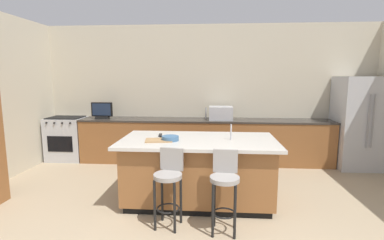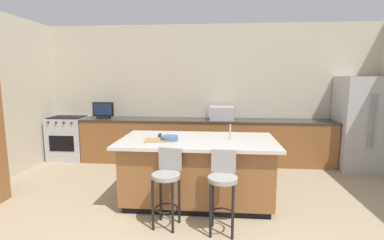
{
  "view_description": "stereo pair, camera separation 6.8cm",
  "coord_description": "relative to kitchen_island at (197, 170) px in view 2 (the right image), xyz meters",
  "views": [
    {
      "loc": [
        0.13,
        -2.1,
        1.8
      ],
      "look_at": [
        -0.23,
        2.66,
        1.08
      ],
      "focal_mm": 26.87,
      "sensor_mm": 36.0,
      "label": 1
    },
    {
      "loc": [
        0.19,
        -2.1,
        1.8
      ],
      "look_at": [
        -0.23,
        2.66,
        1.08
      ],
      "focal_mm": 26.87,
      "sensor_mm": 36.0,
      "label": 2
    }
  ],
  "objects": [
    {
      "name": "cutting_board",
      "position": [
        -0.54,
        -0.15,
        0.46
      ],
      "size": [
        0.4,
        0.31,
        0.02
      ],
      "primitive_type": "cube",
      "rotation": [
        0.0,
        0.0,
        0.15
      ],
      "color": "#A87F51",
      "rests_on": "kitchen_island"
    },
    {
      "name": "wall_back",
      "position": [
        0.08,
        2.33,
        0.97
      ],
      "size": [
        7.48,
        0.12,
        2.89
      ],
      "primitive_type": "cube",
      "color": "beige",
      "rests_on": "ground_plane"
    },
    {
      "name": "fruit_bowl",
      "position": [
        -0.38,
        -0.12,
        0.49
      ],
      "size": [
        0.23,
        0.23,
        0.06
      ],
      "primitive_type": "cylinder",
      "color": "#3F668C",
      "rests_on": "kitchen_island"
    },
    {
      "name": "sink_faucet_island",
      "position": [
        0.46,
        -0.0,
        0.56
      ],
      "size": [
        0.02,
        0.02,
        0.22
      ],
      "primitive_type": "cylinder",
      "color": "#B2B2B7",
      "rests_on": "kitchen_island"
    },
    {
      "name": "bar_stool_right",
      "position": [
        0.35,
        -0.79,
        0.1
      ],
      "size": [
        0.34,
        0.35,
        0.96
      ],
      "rotation": [
        0.0,
        0.0,
        -0.07
      ],
      "color": "gray",
      "rests_on": "ground_plane"
    },
    {
      "name": "tv_monitor",
      "position": [
        -2.14,
        1.89,
        0.6
      ],
      "size": [
        0.44,
        0.16,
        0.35
      ],
      "color": "black",
      "rests_on": "counter_back"
    },
    {
      "name": "bar_stool_left",
      "position": [
        -0.32,
        -0.7,
        0.09
      ],
      "size": [
        0.34,
        0.36,
        0.94
      ],
      "rotation": [
        0.0,
        0.0,
        -0.18
      ],
      "color": "gray",
      "rests_on": "ground_plane"
    },
    {
      "name": "microwave",
      "position": [
        0.36,
        1.95,
        0.58
      ],
      "size": [
        0.48,
        0.36,
        0.27
      ],
      "primitive_type": "cube",
      "color": "#B7BABF",
      "rests_on": "counter_back"
    },
    {
      "name": "tv_remote",
      "position": [
        -0.58,
        0.19,
        0.46
      ],
      "size": [
        0.07,
        0.17,
        0.02
      ],
      "primitive_type": "cube",
      "rotation": [
        0.0,
        0.0,
        0.13
      ],
      "color": "black",
      "rests_on": "kitchen_island"
    },
    {
      "name": "kitchen_island",
      "position": [
        0.0,
        0.0,
        0.0
      ],
      "size": [
        2.19,
        1.16,
        0.93
      ],
      "color": "black",
      "rests_on": "ground_plane"
    },
    {
      "name": "cell_phone",
      "position": [
        -0.53,
        0.09,
        0.46
      ],
      "size": [
        0.09,
        0.16,
        0.01
      ],
      "primitive_type": "cube",
      "rotation": [
        0.0,
        0.0,
        0.14
      ],
      "color": "black",
      "rests_on": "kitchen_island"
    },
    {
      "name": "counter_back",
      "position": [
        0.03,
        1.95,
        -0.01
      ],
      "size": [
        5.21,
        0.62,
        0.92
      ],
      "color": "brown",
      "rests_on": "ground_plane"
    },
    {
      "name": "range_oven",
      "position": [
        -2.97,
        1.95,
        -0.01
      ],
      "size": [
        0.77,
        0.63,
        0.94
      ],
      "color": "#B7BABF",
      "rests_on": "ground_plane"
    },
    {
      "name": "refrigerator",
      "position": [
        3.08,
        1.86,
        0.43
      ],
      "size": [
        0.87,
        0.82,
        1.8
      ],
      "color": "#B7BABF",
      "rests_on": "ground_plane"
    },
    {
      "name": "sink_faucet_back",
      "position": [
        0.05,
        2.05,
        0.57
      ],
      "size": [
        0.02,
        0.02,
        0.24
      ],
      "primitive_type": "cylinder",
      "color": "#B2B2B7",
      "rests_on": "counter_back"
    }
  ]
}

